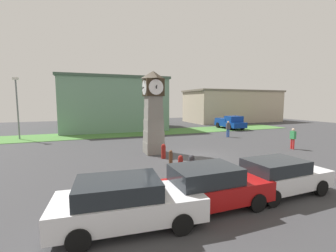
{
  "coord_description": "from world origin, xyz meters",
  "views": [
    {
      "loc": [
        -7.26,
        -13.56,
        3.79
      ],
      "look_at": [
        -0.96,
        2.82,
        1.89
      ],
      "focal_mm": 24.0,
      "sensor_mm": 36.0,
      "label": 1
    }
  ],
  "objects": [
    {
      "name": "warehouse_blue_far",
      "position": [
        -3.12,
        18.51,
        3.5
      ],
      "size": [
        13.78,
        10.32,
        6.98
      ],
      "color": "gray",
      "rests_on": "ground_plane"
    },
    {
      "name": "bollard_mid_row",
      "position": [
        -2.34,
        -2.67,
        0.45
      ],
      "size": [
        0.28,
        0.28,
        0.9
      ],
      "color": "maroon",
      "rests_on": "ground_plane"
    },
    {
      "name": "bollard_near_tower",
      "position": [
        -2.26,
        -3.82,
        0.6
      ],
      "size": [
        0.31,
        0.31,
        1.17
      ],
      "color": "#333338",
      "rests_on": "ground_plane"
    },
    {
      "name": "bollard_end_row",
      "position": [
        -2.25,
        0.31,
        0.5
      ],
      "size": [
        0.3,
        0.3,
        0.99
      ],
      "color": "maroon",
      "rests_on": "ground_plane"
    },
    {
      "name": "car_navy_sedan",
      "position": [
        -6.09,
        -7.03,
        0.77
      ],
      "size": [
        4.62,
        2.3,
        1.5
      ],
      "color": "silver",
      "rests_on": "ground_plane"
    },
    {
      "name": "ground_plane",
      "position": [
        0.0,
        0.0,
        0.0
      ],
      "size": [
        70.71,
        70.71,
        0.0
      ],
      "primitive_type": "plane",
      "color": "#38383A"
    },
    {
      "name": "car_near_tower",
      "position": [
        -3.07,
        -6.89,
        0.78
      ],
      "size": [
        4.15,
        1.92,
        1.54
      ],
      "color": "#A51111",
      "rests_on": "ground_plane"
    },
    {
      "name": "pedestrian_by_cars",
      "position": [
        8.45,
        -0.59,
        0.96
      ],
      "size": [
        0.25,
        0.41,
        1.68
      ],
      "color": "red",
      "rests_on": "ground_plane"
    },
    {
      "name": "pickup_truck",
      "position": [
        12.08,
        12.5,
        0.93
      ],
      "size": [
        2.44,
        5.15,
        1.85
      ],
      "color": "navy",
      "rests_on": "ground_plane"
    },
    {
      "name": "street_lamp_far_side",
      "position": [
        -13.21,
        12.69,
        3.58
      ],
      "size": [
        0.5,
        0.24,
        6.17
      ],
      "color": "slate",
      "rests_on": "ground_plane"
    },
    {
      "name": "car_by_building",
      "position": [
        0.27,
        -6.79,
        0.74
      ],
      "size": [
        4.24,
        1.97,
        1.44
      ],
      "color": "silver",
      "rests_on": "ground_plane"
    },
    {
      "name": "storefront_low_left",
      "position": [
        19.88,
        22.35,
        2.96
      ],
      "size": [
        18.06,
        8.45,
        5.9
      ],
      "color": "#B7A88E",
      "rests_on": "ground_plane"
    },
    {
      "name": "bollard_far_row",
      "position": [
        -2.31,
        -1.14,
        0.44
      ],
      "size": [
        0.23,
        0.23,
        0.87
      ],
      "color": "brown",
      "rests_on": "ground_plane"
    },
    {
      "name": "grass_verge_far",
      "position": [
        -0.94,
        12.96,
        0.02
      ],
      "size": [
        42.43,
        5.37,
        0.04
      ],
      "primitive_type": "cube",
      "color": "#477A38",
      "rests_on": "ground_plane"
    },
    {
      "name": "pedestrian_near_bench",
      "position": [
        7.35,
        6.43,
        1.0
      ],
      "size": [
        0.42,
        0.27,
        1.73
      ],
      "color": "#264CA5",
      "rests_on": "ground_plane"
    },
    {
      "name": "clock_tower",
      "position": [
        -2.39,
        2.05,
        3.02
      ],
      "size": [
        1.72,
        1.69,
        5.98
      ],
      "color": "slate",
      "rests_on": "ground_plane"
    }
  ]
}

